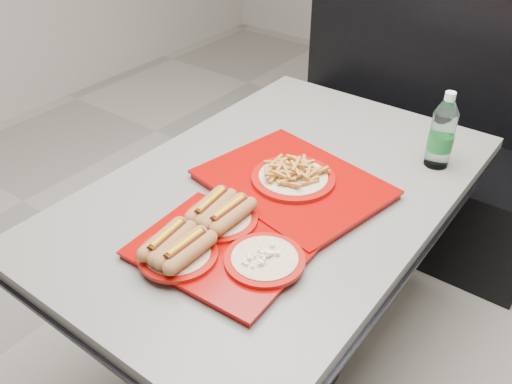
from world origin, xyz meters
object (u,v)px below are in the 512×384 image
Objects in this scene: diner_table at (276,230)px; tray_far at (293,180)px; tray_near at (216,242)px; water_bottle at (442,135)px; booth_bench at (411,143)px.

tray_far is (0.04, 0.02, 0.19)m from diner_table.
tray_near is 1.72× the size of water_bottle.
diner_table is 1.11m from booth_bench.
water_bottle is (0.33, 0.40, 0.27)m from diner_table.
tray_far is at bearing -87.67° from booth_bench.
tray_near is at bearing -89.52° from tray_far.
tray_near is (0.05, -1.43, 0.38)m from booth_bench.
diner_table is 0.58m from water_bottle.
tray_near reaches higher than diner_table.
booth_bench is 0.89m from water_bottle.
booth_bench is at bearing 92.33° from tray_far.
water_bottle is (0.33, -0.69, 0.45)m from booth_bench.
water_bottle is at bearing 53.34° from tray_far.
tray_far reaches higher than tray_near.
booth_bench is at bearing 91.88° from tray_near.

